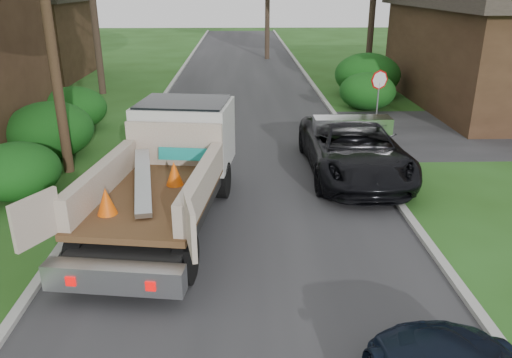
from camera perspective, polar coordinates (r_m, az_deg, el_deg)
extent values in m
plane|color=#214614|center=(11.30, -1.16, -7.74)|extent=(120.00, 120.00, 0.00)
cube|color=#28282B|center=(20.62, -1.48, 5.94)|extent=(8.00, 90.00, 0.02)
cube|color=#9E9E99|center=(20.99, -12.80, 5.85)|extent=(0.20, 90.00, 0.12)
cube|color=#9E9E99|center=(21.02, 9.84, 6.09)|extent=(0.20, 90.00, 0.12)
cylinder|color=slate|center=(20.10, 13.65, 7.87)|extent=(0.06, 0.06, 2.00)
cylinder|color=#B20A0A|center=(19.88, 13.93, 10.94)|extent=(0.71, 0.32, 0.76)
cylinder|color=#382619|center=(15.84, -22.96, 18.01)|extent=(0.30, 0.30, 10.00)
cube|color=#352216|center=(34.73, -25.27, 14.09)|extent=(7.00, 7.00, 4.50)
ellipsoid|color=#104511|center=(15.02, -25.70, 0.83)|extent=(2.34, 2.34, 1.53)
ellipsoid|color=#104511|center=(18.17, -22.48, 5.21)|extent=(2.86, 2.86, 1.87)
ellipsoid|color=#104511|center=(21.49, -20.12, 7.61)|extent=(2.60, 2.60, 1.70)
ellipsoid|color=#104511|center=(24.06, 12.61, 9.76)|extent=(2.60, 2.60, 1.70)
ellipsoid|color=#104511|center=(27.05, 12.61, 11.56)|extent=(3.38, 3.38, 2.21)
cylinder|color=#2D2119|center=(27.89, -18.13, 18.37)|extent=(0.36, 0.36, 9.00)
cylinder|color=#2D2119|center=(30.84, 13.18, 18.56)|extent=(0.36, 0.36, 8.50)
cylinder|color=black|center=(14.18, -12.34, 0.24)|extent=(0.47, 1.04, 1.00)
cylinder|color=black|center=(13.67, -3.87, -0.10)|extent=(0.47, 1.04, 1.00)
cylinder|color=black|center=(10.62, -19.34, -8.01)|extent=(0.47, 1.04, 1.00)
cylinder|color=black|center=(9.94, -8.06, -9.05)|extent=(0.47, 1.04, 1.00)
cube|color=black|center=(12.03, -10.51, -2.55)|extent=(3.10, 6.72, 0.27)
cube|color=silver|center=(13.82, -8.11, 5.11)|extent=(2.71, 2.33, 1.73)
cube|color=black|center=(13.66, -8.24, 7.58)|extent=(2.52, 2.14, 0.61)
cube|color=#472D19|center=(11.18, -11.75, -2.17)|extent=(2.98, 4.31, 0.13)
cube|color=beige|center=(12.77, -9.31, 3.94)|extent=(2.45, 0.45, 1.12)
cube|color=beige|center=(11.42, -17.24, -0.08)|extent=(0.80, 3.80, 0.67)
cube|color=beige|center=(10.75, -6.22, -0.55)|extent=(0.80, 3.80, 0.67)
cube|color=silver|center=(9.42, -15.87, -10.78)|extent=(2.60, 0.74, 0.50)
cube|color=#B20505|center=(9.55, -20.43, -10.90)|extent=(0.18, 0.07, 0.18)
cube|color=#B20505|center=(9.03, -11.96, -11.90)|extent=(0.18, 0.07, 0.18)
cube|color=beige|center=(9.68, -23.83, -4.22)|extent=(0.55, 0.93, 0.89)
cube|color=beige|center=(8.67, -7.50, -5.43)|extent=(0.30, 1.00, 0.89)
cube|color=silver|center=(11.21, -12.81, -0.11)|extent=(0.84, 2.90, 0.51)
cone|color=#F2590A|center=(10.40, -16.74, -2.44)|extent=(0.45, 0.45, 0.56)
cone|color=#F2590A|center=(11.55, -9.32, 0.64)|extent=(0.45, 0.45, 0.56)
cube|color=#148C84|center=(12.49, -8.35, 2.84)|extent=(1.23, 0.28, 0.31)
imported|color=black|center=(15.49, 11.09, 3.45)|extent=(2.79, 6.00, 1.67)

